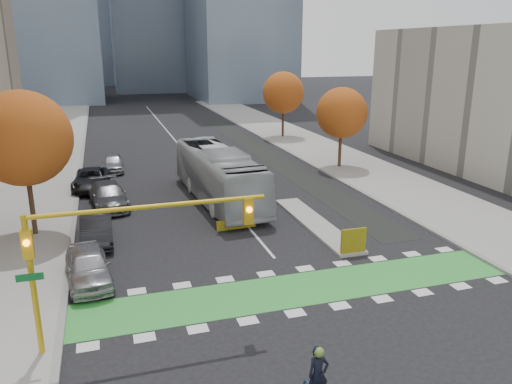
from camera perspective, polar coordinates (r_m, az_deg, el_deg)
ground at (r=21.51m, az=6.65°, el=-12.69°), size 300.00×300.00×0.00m
sidewalk_west at (r=38.95m, az=-24.85°, el=-0.60°), size 7.00×120.00×0.15m
sidewalk_east at (r=44.05m, az=12.37°, el=2.38°), size 7.00×120.00×0.15m
curb_west at (r=38.60m, az=-19.72°, el=-0.18°), size 0.30×120.00×0.16m
curb_east at (r=42.46m, az=8.24°, el=2.07°), size 0.30×120.00×0.16m
bike_crossing at (r=22.72m, az=5.11°, el=-10.96°), size 20.00×3.00×0.01m
centre_line at (r=58.59m, az=-9.25°, el=5.88°), size 0.15×70.00×0.01m
bike_lane_paint at (r=50.64m, az=0.85°, el=4.47°), size 2.50×50.00×0.01m
median_island at (r=30.48m, az=6.79°, el=-3.58°), size 1.60×10.00×0.16m
hazard_board at (r=26.21m, az=11.08°, el=-5.48°), size 1.40×0.12×1.30m
tree_west at (r=29.81m, az=-25.08°, el=5.56°), size 5.20×5.20×8.22m
tree_east_near at (r=44.22m, az=9.76°, el=8.89°), size 4.40×4.40×7.08m
tree_east_far at (r=58.99m, az=3.13°, el=11.27°), size 4.80×4.80×7.65m
traffic_signal_west at (r=17.79m, az=-16.38°, el=-5.31°), size 8.53×0.56×5.20m
bus at (r=34.68m, az=-4.32°, el=1.99°), size 3.96×13.38×3.68m
parked_car_a at (r=24.15m, az=-18.65°, el=-8.01°), size 2.37×4.85×1.59m
parked_car_b at (r=28.82m, az=-17.77°, el=-3.98°), size 1.68×4.75×1.56m
parked_car_c at (r=34.81m, az=-16.48°, el=-0.39°), size 2.82×5.66×1.58m
parked_car_d at (r=39.67m, az=-18.32°, el=1.40°), size 2.96×5.62×1.51m
parked_car_e at (r=44.83m, az=-16.02°, el=3.23°), size 1.89×4.39×1.47m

